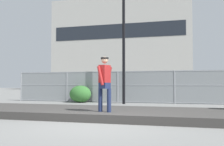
% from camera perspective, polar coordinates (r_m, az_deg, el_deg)
% --- Properties ---
extents(ground_plane, '(120.00, 120.00, 0.00)m').
position_cam_1_polar(ground_plane, '(7.30, -3.75, -10.93)').
color(ground_plane, slate).
extents(gravel_berm, '(11.76, 3.22, 0.24)m').
position_cam_1_polar(gravel_berm, '(9.19, 0.50, -8.40)').
color(gravel_berm, '#3D3A38').
rests_on(gravel_berm, ground_plane).
extents(skateboard, '(0.82, 0.38, 0.07)m').
position_cam_1_polar(skateboard, '(8.42, -1.55, -9.39)').
color(skateboard, '#B22D2D').
rests_on(skateboard, ground_plane).
extents(skater, '(0.72, 0.62, 1.86)m').
position_cam_1_polar(skater, '(8.35, -1.54, -1.99)').
color(skater, black).
rests_on(skater, skateboard).
extents(chain_fence, '(16.36, 0.06, 1.85)m').
position_cam_1_polar(chain_fence, '(15.66, 6.98, -2.89)').
color(chain_fence, gray).
rests_on(chain_fence, ground_plane).
extents(street_lamp, '(0.44, 0.44, 6.52)m').
position_cam_1_polar(street_lamp, '(15.29, 2.46, 8.95)').
color(street_lamp, black).
rests_on(street_lamp, ground_plane).
extents(parked_car_near, '(4.50, 2.14, 1.66)m').
position_cam_1_polar(parked_car_near, '(19.42, -6.09, -3.06)').
color(parked_car_near, navy).
rests_on(parked_car_near, ground_plane).
extents(library_building, '(25.21, 15.29, 16.55)m').
position_cam_1_polar(library_building, '(54.76, 3.07, 5.23)').
color(library_building, '#B2AFA8').
rests_on(library_building, ground_plane).
extents(shrub_left, '(1.30, 1.06, 1.00)m').
position_cam_1_polar(shrub_left, '(16.20, -6.65, -4.39)').
color(shrub_left, '#336B2D').
rests_on(shrub_left, ground_plane).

